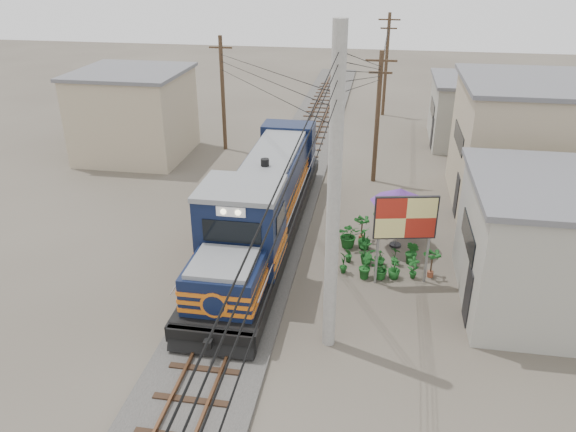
% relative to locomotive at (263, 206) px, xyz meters
% --- Properties ---
extents(ground, '(120.00, 120.00, 0.00)m').
position_rel_locomotive_xyz_m(ground, '(0.00, -5.98, -1.73)').
color(ground, '#473F35').
rests_on(ground, ground).
extents(ballast, '(3.60, 70.00, 0.16)m').
position_rel_locomotive_xyz_m(ballast, '(0.00, 4.02, -1.65)').
color(ballast, '#595651').
rests_on(ballast, ground).
extents(track, '(1.15, 70.00, 0.12)m').
position_rel_locomotive_xyz_m(track, '(0.00, 4.02, -1.47)').
color(track, '#51331E').
rests_on(track, ground).
extents(locomotive, '(2.93, 15.95, 3.95)m').
position_rel_locomotive_xyz_m(locomotive, '(0.00, 0.00, 0.00)').
color(locomotive, black).
rests_on(locomotive, ground).
extents(utility_pole_main, '(0.40, 0.40, 10.00)m').
position_rel_locomotive_xyz_m(utility_pole_main, '(3.50, -6.48, 3.27)').
color(utility_pole_main, '#9E9B93').
rests_on(utility_pole_main, ground).
extents(wooden_pole_mid, '(1.60, 0.24, 7.00)m').
position_rel_locomotive_xyz_m(wooden_pole_mid, '(4.50, 8.02, 1.95)').
color(wooden_pole_mid, '#4C3826').
rests_on(wooden_pole_mid, ground).
extents(wooden_pole_far, '(1.60, 0.24, 7.50)m').
position_rel_locomotive_xyz_m(wooden_pole_far, '(4.80, 22.02, 2.21)').
color(wooden_pole_far, '#4C3826').
rests_on(wooden_pole_far, ground).
extents(wooden_pole_left, '(1.60, 0.24, 7.00)m').
position_rel_locomotive_xyz_m(wooden_pole_left, '(-5.00, 12.02, 1.95)').
color(wooden_pole_left, '#4C3826').
rests_on(wooden_pole_left, ground).
extents(power_lines, '(9.65, 19.00, 3.30)m').
position_rel_locomotive_xyz_m(power_lines, '(-0.14, 2.51, 5.84)').
color(power_lines, black).
rests_on(power_lines, ground).
extents(shophouse_front, '(7.35, 6.30, 4.70)m').
position_rel_locomotive_xyz_m(shophouse_front, '(11.50, -2.98, 0.63)').
color(shophouse_front, gray).
rests_on(shophouse_front, ground).
extents(shophouse_mid, '(8.40, 7.35, 6.20)m').
position_rel_locomotive_xyz_m(shophouse_mid, '(12.50, 6.02, 1.38)').
color(shophouse_mid, tan).
rests_on(shophouse_mid, ground).
extents(shophouse_back, '(6.30, 6.30, 4.20)m').
position_rel_locomotive_xyz_m(shophouse_back, '(11.00, 16.02, 0.38)').
color(shophouse_back, gray).
rests_on(shophouse_back, ground).
extents(shophouse_left, '(6.30, 6.30, 5.20)m').
position_rel_locomotive_xyz_m(shophouse_left, '(-10.00, 10.02, 0.88)').
color(shophouse_left, tan).
rests_on(shophouse_left, ground).
extents(billboard, '(2.29, 0.58, 3.58)m').
position_rel_locomotive_xyz_m(billboard, '(5.82, -2.38, 0.92)').
color(billboard, '#99999E').
rests_on(billboard, ground).
extents(market_umbrella, '(2.65, 2.65, 2.68)m').
position_rel_locomotive_xyz_m(market_umbrella, '(5.67, 0.54, 0.63)').
color(market_umbrella, black).
rests_on(market_umbrella, ground).
extents(vendor, '(0.77, 0.66, 1.79)m').
position_rel_locomotive_xyz_m(vendor, '(6.45, 1.50, -0.83)').
color(vendor, black).
rests_on(vendor, ground).
extents(plant_nursery, '(3.52, 3.39, 1.14)m').
position_rel_locomotive_xyz_m(plant_nursery, '(4.60, -1.00, -1.24)').
color(plant_nursery, '#16501A').
rests_on(plant_nursery, ground).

